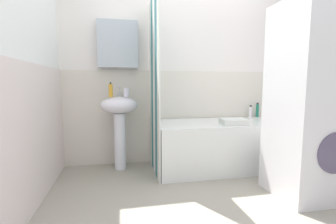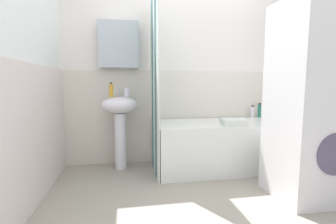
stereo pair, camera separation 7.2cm
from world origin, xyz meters
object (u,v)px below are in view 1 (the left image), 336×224
Objects in this scene: toothbrush_cup at (126,92)px; towel_folded at (234,122)px; bathtub at (219,145)px; sink at (119,116)px; shampoo_bottle at (251,112)px; washer_dryer_stack at (311,102)px; lotion_bottle at (257,110)px; soap_dispenser at (111,90)px.

toothbrush_cup reaches higher than towel_folded.
toothbrush_cup reaches higher than bathtub.
toothbrush_cup is 1.30m from bathtub.
bathtub is at bearing -8.44° from toothbrush_cup.
bathtub is (1.20, -0.19, -0.36)m from sink.
washer_dryer_stack is at bearing -94.31° from shampoo_bottle.
lotion_bottle is 0.12m from shampoo_bottle.
washer_dryer_stack is (0.43, -0.64, 0.27)m from towel_folded.
shampoo_bottle is 0.62× the size of towel_folded.
toothbrush_cup is 0.52× the size of lotion_bottle.
towel_folded is at bearing -134.80° from shampoo_bottle.
washer_dryer_stack reaches higher than soap_dispenser.
lotion_bottle is at bearing 7.70° from shampoo_bottle.
towel_folded is (1.36, -0.38, -0.35)m from soap_dispenser.
soap_dispenser is at bearing 164.39° from towel_folded.
toothbrush_cup is 0.61× the size of shampoo_bottle.
toothbrush_cup is at bearing -175.49° from lotion_bottle.
lotion_bottle reaches higher than towel_folded.
shampoo_bottle is at bearing 4.13° from soap_dispenser.
lotion_bottle is 0.73× the size of towel_folded.
sink is 5.10× the size of soap_dispenser.
soap_dispenser is 1.00× the size of shampoo_bottle.
sink is 0.33m from soap_dispenser.
lotion_bottle reaches higher than shampoo_bottle.
washer_dryer_stack reaches higher than toothbrush_cup.
toothbrush_cup is (0.09, -0.02, 0.29)m from sink.
soap_dispenser is 2.06m from washer_dryer_stack.
shampoo_bottle is at bearing 85.69° from washer_dryer_stack.
shampoo_bottle is (1.70, 0.13, -0.28)m from toothbrush_cup.
toothbrush_cup reaches higher than shampoo_bottle.
lotion_bottle is at bearing 3.70° from sink.
towel_folded is (-0.51, -0.52, -0.05)m from shampoo_bottle.
washer_dryer_stack reaches higher than shampoo_bottle.
lotion_bottle is at bearing 4.51° from toothbrush_cup.
shampoo_bottle is (1.78, 0.11, 0.01)m from sink.
toothbrush_cup is (0.18, 0.01, -0.03)m from soap_dispenser.
washer_dryer_stack is (0.49, -0.86, 0.58)m from bathtub.
towel_folded is at bearing -139.68° from lotion_bottle.
soap_dispenser reaches higher than sink.
washer_dryer_stack reaches higher than lotion_bottle.
sink is 3.18× the size of towel_folded.
sink is 5.11× the size of shampoo_bottle.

